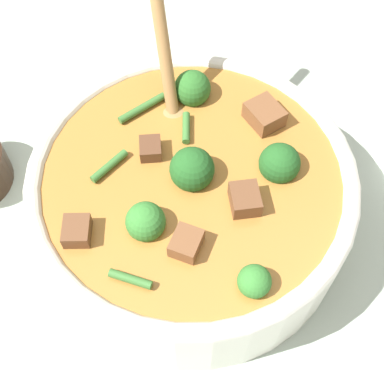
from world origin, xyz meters
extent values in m
plane|color=#ADBCAD|center=(0.00, 0.00, 0.00)|extent=(4.00, 4.00, 0.00)
cylinder|color=white|center=(0.00, 0.00, 0.04)|extent=(0.30, 0.30, 0.08)
torus|color=white|center=(0.00, 0.00, 0.08)|extent=(0.30, 0.30, 0.02)
cylinder|color=#B27533|center=(0.00, 0.00, 0.06)|extent=(0.27, 0.27, 0.05)
sphere|color=#387F33|center=(0.04, -0.11, 0.09)|extent=(0.03, 0.03, 0.03)
cylinder|color=#6B9956|center=(0.04, -0.11, 0.07)|extent=(0.01, 0.01, 0.01)
sphere|color=#387F33|center=(-0.04, -0.05, 0.09)|extent=(0.03, 0.03, 0.03)
cylinder|color=#6B9956|center=(-0.04, -0.05, 0.07)|extent=(0.01, 0.01, 0.02)
sphere|color=#235B23|center=(0.00, 0.00, 0.10)|extent=(0.04, 0.04, 0.04)
cylinder|color=#6B9956|center=(0.00, 0.00, 0.07)|extent=(0.01, 0.01, 0.02)
sphere|color=#2D6B28|center=(0.01, 0.09, 0.10)|extent=(0.04, 0.04, 0.04)
cylinder|color=#6B9956|center=(0.01, 0.09, 0.07)|extent=(0.01, 0.01, 0.02)
sphere|color=#235B23|center=(0.08, 0.00, 0.09)|extent=(0.04, 0.04, 0.04)
cylinder|color=#6B9956|center=(0.08, 0.00, 0.07)|extent=(0.01, 0.01, 0.02)
cube|color=brown|center=(0.07, 0.05, 0.09)|extent=(0.04, 0.04, 0.02)
cube|color=brown|center=(-0.03, 0.03, 0.09)|extent=(0.02, 0.02, 0.02)
cube|color=brown|center=(-0.10, -0.05, 0.09)|extent=(0.02, 0.03, 0.02)
cube|color=brown|center=(0.04, -0.03, 0.09)|extent=(0.02, 0.03, 0.02)
cube|color=brown|center=(-0.01, -0.07, 0.09)|extent=(0.03, 0.03, 0.02)
cylinder|color=#3D7533|center=(-0.07, 0.02, 0.09)|extent=(0.03, 0.03, 0.01)
cylinder|color=#3D7533|center=(-0.04, 0.08, 0.09)|extent=(0.05, 0.03, 0.01)
cylinder|color=#3D7533|center=(0.00, 0.05, 0.09)|extent=(0.01, 0.03, 0.01)
cylinder|color=#3D7533|center=(-0.06, -0.09, 0.09)|extent=(0.03, 0.02, 0.01)
ellipsoid|color=#A87A47|center=(-0.01, 0.07, 0.08)|extent=(0.04, 0.03, 0.01)
cylinder|color=#A87A47|center=(-0.02, 0.12, 0.16)|extent=(0.03, 0.10, 0.16)
camera|label=1|loc=(-0.03, -0.26, 0.48)|focal=50.00mm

